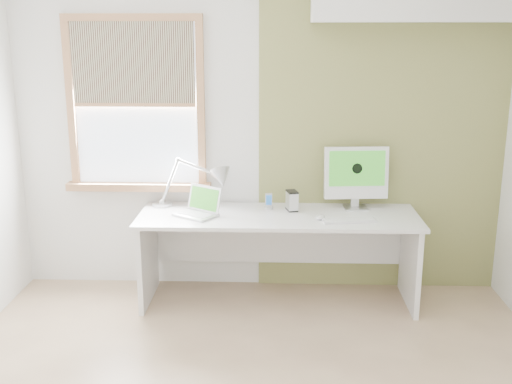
{
  "coord_description": "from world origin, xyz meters",
  "views": [
    {
      "loc": [
        0.15,
        -3.23,
        2.12
      ],
      "look_at": [
        0.0,
        1.05,
        1.0
      ],
      "focal_mm": 43.08,
      "sensor_mm": 36.0,
      "label": 1
    }
  ],
  "objects_px": {
    "desk_lamp": "(210,181)",
    "external_drive": "(292,201)",
    "laptop": "(199,208)",
    "desk": "(278,236)",
    "imac": "(356,174)"
  },
  "relations": [
    {
      "from": "laptop",
      "to": "external_drive",
      "type": "height_order",
      "value": "laptop"
    },
    {
      "from": "imac",
      "to": "desk_lamp",
      "type": "bearing_deg",
      "value": 179.27
    },
    {
      "from": "desk_lamp",
      "to": "external_drive",
      "type": "relative_size",
      "value": 4.48
    },
    {
      "from": "desk_lamp",
      "to": "laptop",
      "type": "bearing_deg",
      "value": -103.49
    },
    {
      "from": "laptop",
      "to": "imac",
      "type": "distance_m",
      "value": 1.29
    },
    {
      "from": "desk",
      "to": "laptop",
      "type": "distance_m",
      "value": 0.67
    },
    {
      "from": "laptop",
      "to": "imac",
      "type": "relative_size",
      "value": 0.77
    },
    {
      "from": "laptop",
      "to": "external_drive",
      "type": "bearing_deg",
      "value": 11.43
    },
    {
      "from": "desk",
      "to": "external_drive",
      "type": "relative_size",
      "value": 13.72
    },
    {
      "from": "laptop",
      "to": "imac",
      "type": "bearing_deg",
      "value": 10.7
    },
    {
      "from": "desk",
      "to": "external_drive",
      "type": "distance_m",
      "value": 0.3
    },
    {
      "from": "desk",
      "to": "desk_lamp",
      "type": "relative_size",
      "value": 3.06
    },
    {
      "from": "desk_lamp",
      "to": "laptop",
      "type": "relative_size",
      "value": 1.81
    },
    {
      "from": "desk_lamp",
      "to": "imac",
      "type": "bearing_deg",
      "value": -0.73
    },
    {
      "from": "laptop",
      "to": "desk",
      "type": "bearing_deg",
      "value": 7.3
    }
  ]
}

